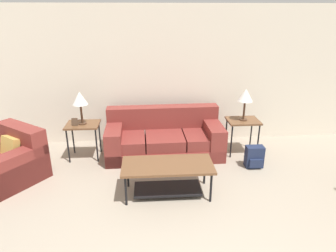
{
  "coord_description": "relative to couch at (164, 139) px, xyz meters",
  "views": [
    {
      "loc": [
        -0.45,
        -1.24,
        2.45
      ],
      "look_at": [
        -0.14,
        3.07,
        0.8
      ],
      "focal_mm": 32.0,
      "sensor_mm": 36.0,
      "label": 1
    }
  ],
  "objects": [
    {
      "name": "wall_back",
      "position": [
        0.17,
        0.68,
        1.01
      ],
      "size": [
        9.17,
        0.06,
        2.6
      ],
      "color": "silver",
      "rests_on": "ground_plane"
    },
    {
      "name": "table_lamp_left",
      "position": [
        -1.42,
        -0.06,
        0.79
      ],
      "size": [
        0.26,
        0.26,
        0.57
      ],
      "color": "#472D1E",
      "rests_on": "side_table_left"
    },
    {
      "name": "picture_frame",
      "position": [
        -1.53,
        -0.13,
        0.41
      ],
      "size": [
        0.1,
        0.04,
        0.13
      ],
      "color": "#4C3828",
      "rests_on": "side_table_left"
    },
    {
      "name": "couch",
      "position": [
        0.0,
        0.0,
        0.0
      ],
      "size": [
        2.08,
        0.98,
        0.82
      ],
      "color": "maroon",
      "rests_on": "ground_plane"
    },
    {
      "name": "table_lamp_right",
      "position": [
        1.42,
        -0.06,
        0.79
      ],
      "size": [
        0.26,
        0.26,
        0.57
      ],
      "color": "#472D1E",
      "rests_on": "side_table_right"
    },
    {
      "name": "side_table_right",
      "position": [
        1.42,
        -0.06,
        0.27
      ],
      "size": [
        0.56,
        0.46,
        0.64
      ],
      "color": "brown",
      "rests_on": "ground_plane"
    },
    {
      "name": "side_table_left",
      "position": [
        -1.42,
        -0.06,
        0.27
      ],
      "size": [
        0.56,
        0.46,
        0.64
      ],
      "color": "brown",
      "rests_on": "ground_plane"
    },
    {
      "name": "backpack",
      "position": [
        1.48,
        -0.62,
        -0.11
      ],
      "size": [
        0.29,
        0.24,
        0.37
      ],
      "color": "#1E2847",
      "rests_on": "ground_plane"
    },
    {
      "name": "armchair",
      "position": [
        -2.45,
        -0.73,
        -0.0
      ],
      "size": [
        1.3,
        1.3,
        0.8
      ],
      "color": "maroon",
      "rests_on": "ground_plane"
    },
    {
      "name": "coffee_table",
      "position": [
        -0.03,
        -1.32,
        0.06
      ],
      "size": [
        1.27,
        0.59,
        0.48
      ],
      "color": "brown",
      "rests_on": "ground_plane"
    }
  ]
}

